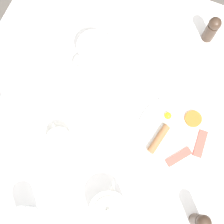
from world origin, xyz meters
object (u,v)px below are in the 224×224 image
at_px(fork_spare, 34,73).
at_px(salt_grinder, 212,29).
at_px(breakfast_plate, 178,135).
at_px(spoon_for_tea, 48,9).
at_px(wine_glass_spare, 25,218).
at_px(teacup_with_saucer_left, 60,141).
at_px(teapot_near, 95,51).
at_px(teapot_far, 109,212).
at_px(pepper_grinder, 200,221).
at_px(knife_by_plate, 163,58).

bearing_deg(fork_spare, salt_grinder, -145.00).
relative_size(breakfast_plate, salt_grinder, 2.37).
relative_size(breakfast_plate, spoon_for_tea, 2.61).
distance_m(wine_glass_spare, spoon_for_tea, 0.77).
height_order(breakfast_plate, fork_spare, breakfast_plate).
bearing_deg(salt_grinder, teacup_with_saucer_left, 59.27).
height_order(teapot_near, teacup_with_saucer_left, teapot_near).
bearing_deg(teapot_far, fork_spare, 38.97).
distance_m(teapot_far, wine_glass_spare, 0.26).
distance_m(teapot_far, pepper_grinder, 0.28).
xyz_separation_m(teacup_with_saucer_left, fork_spare, (0.20, -0.20, -0.02)).
xyz_separation_m(teacup_with_saucer_left, pepper_grinder, (-0.51, 0.07, 0.04)).
bearing_deg(pepper_grinder, teapot_near, -37.85).
bearing_deg(teacup_with_saucer_left, pepper_grinder, 172.58).
xyz_separation_m(salt_grinder, knife_by_plate, (0.12, 0.14, -0.06)).
relative_size(wine_glass_spare, fork_spare, 0.76).
height_order(wine_glass_spare, spoon_for_tea, wine_glass_spare).
bearing_deg(teapot_far, pepper_grinder, -86.38).
relative_size(teacup_with_saucer_left, wine_glass_spare, 1.32).
xyz_separation_m(breakfast_plate, fork_spare, (0.56, -0.02, -0.01)).
relative_size(wine_glass_spare, pepper_grinder, 0.92).
bearing_deg(fork_spare, teapot_far, 142.00).
height_order(breakfast_plate, knife_by_plate, breakfast_plate).
bearing_deg(salt_grinder, pepper_grinder, 104.43).
height_order(teacup_with_saucer_left, salt_grinder, salt_grinder).
height_order(pepper_grinder, spoon_for_tea, pepper_grinder).
bearing_deg(breakfast_plate, teacup_with_saucer_left, 25.83).
height_order(teapot_far, salt_grinder, salt_grinder).
distance_m(teapot_near, spoon_for_tea, 0.28).
distance_m(breakfast_plate, fork_spare, 0.56).
bearing_deg(teacup_with_saucer_left, salt_grinder, -120.73).
relative_size(teapot_near, teapot_far, 0.94).
bearing_deg(pepper_grinder, teapot_far, 16.64).
bearing_deg(knife_by_plate, fork_spare, 29.63).
xyz_separation_m(knife_by_plate, spoon_for_tea, (0.48, -0.02, 0.00)).
height_order(spoon_for_tea, fork_spare, same).
bearing_deg(teapot_far, teapot_near, 14.76).
height_order(salt_grinder, knife_by_plate, salt_grinder).
distance_m(teapot_near, teacup_with_saucer_left, 0.34).
xyz_separation_m(teapot_far, spoon_for_tea, (0.51, -0.60, -0.04)).
xyz_separation_m(wine_glass_spare, pepper_grinder, (-0.50, -0.19, 0.01)).
height_order(wine_glass_spare, knife_by_plate, wine_glass_spare).
relative_size(teapot_far, salt_grinder, 1.64).
distance_m(teapot_near, knife_by_plate, 0.26).
height_order(teacup_with_saucer_left, pepper_grinder, pepper_grinder).
height_order(breakfast_plate, pepper_grinder, pepper_grinder).
relative_size(teapot_near, knife_by_plate, 0.89).
bearing_deg(wine_glass_spare, salt_grinder, -111.83).
bearing_deg(wine_glass_spare, spoon_for_tea, -69.14).
bearing_deg(knife_by_plate, wine_glass_spare, 73.10).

